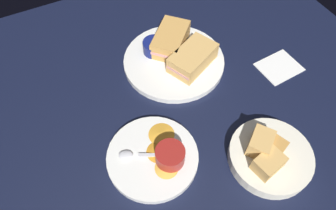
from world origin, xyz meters
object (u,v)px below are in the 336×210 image
ramekin_light_gravy (170,155)px  spoon_by_gravy_ramekin (132,155)px  sandwich_half_near (193,58)px  ramekin_dark_sauce (154,46)px  plate_chips_companion (153,157)px  plate_sandwich_main (174,61)px  sandwich_half_far (171,39)px  spoon_by_dark_ramekin (167,60)px  bread_basket_rear (269,155)px

ramekin_light_gravy → spoon_by_gravy_ramekin: size_ratio=0.68×
sandwich_half_near → ramekin_light_gravy: (17.93, 21.93, -0.32)cm
ramekin_light_gravy → ramekin_dark_sauce: bearing=-109.5°
ramekin_dark_sauce → plate_chips_companion: ramekin_dark_sauce is taller
plate_sandwich_main → spoon_by_gravy_ramekin: spoon_by_gravy_ramekin is taller
sandwich_half_far → ramekin_dark_sauce: sandwich_half_far is taller
sandwich_half_far → spoon_by_gravy_ramekin: 34.91cm
sandwich_half_near → ramekin_light_gravy: bearing=50.7°
sandwich_half_near → spoon_by_dark_ramekin: 7.07cm
plate_sandwich_main → bread_basket_rear: bread_basket_rear is taller
sandwich_half_far → plate_chips_companion: (19.00, 28.20, -3.20)cm
plate_sandwich_main → spoon_by_gravy_ramekin: (21.46, 21.20, 1.16)cm
sandwich_half_near → bread_basket_rear: size_ratio=0.82×
sandwich_half_near → plate_chips_companion: (20.98, 19.39, -3.20)cm
sandwich_half_far → ramekin_light_gravy: bearing=62.6°
plate_chips_companion → spoon_by_gravy_ramekin: size_ratio=2.15×
sandwich_half_near → bread_basket_rear: bearing=92.9°
plate_chips_companion → ramekin_dark_sauce: bearing=-116.3°
plate_chips_companion → bread_basket_rear: 25.44cm
plate_chips_companion → ramekin_light_gravy: size_ratio=3.16×
ramekin_dark_sauce → bread_basket_rear: size_ratio=0.34×
spoon_by_dark_ramekin → ramekin_light_gravy: bearing=64.3°
sandwich_half_far → ramekin_dark_sauce: (4.98, -0.16, -0.56)cm
sandwich_half_far → bread_basket_rear: (-3.54, 39.90, -1.68)cm
plate_sandwich_main → bread_basket_rear: size_ratio=1.51×
spoon_by_dark_ramekin → plate_chips_companion: 28.13cm
sandwich_half_far → bread_basket_rear: 40.09cm
plate_chips_companion → plate_sandwich_main: bearing=-126.9°
spoon_by_dark_ramekin → bread_basket_rear: bearing=101.3°
sandwich_half_near → spoon_by_gravy_ramekin: sandwich_half_near is taller
bread_basket_rear → plate_sandwich_main: bearing=-81.7°
sandwich_half_near → spoon_by_dark_ramekin: sandwich_half_near is taller
ramekin_light_gravy → spoon_by_gravy_ramekin: bearing=-32.9°
spoon_by_gravy_ramekin → bread_basket_rear: size_ratio=0.52×
ramekin_light_gravy → bread_basket_rear: bearing=154.8°
ramekin_light_gravy → spoon_by_dark_ramekin: bearing=-115.7°
ramekin_dark_sauce → spoon_by_dark_ramekin: 5.38cm
plate_sandwich_main → spoon_by_dark_ramekin: size_ratio=2.78×
sandwich_half_near → sandwich_half_far: (1.98, -8.81, 0.00)cm
sandwich_half_near → ramekin_dark_sauce: (6.96, -8.97, -0.56)cm
bread_basket_rear → sandwich_half_far: bearing=-84.9°
sandwich_half_far → bread_basket_rear: bearing=95.1°
plate_chips_companion → spoon_by_gravy_ramekin: spoon_by_gravy_ramekin is taller
plate_chips_companion → ramekin_light_gravy: bearing=140.2°
plate_sandwich_main → bread_basket_rear: bearing=98.3°
spoon_by_dark_ramekin → bread_basket_rear: (-7.00, 35.12, 0.35)cm
plate_sandwich_main → bread_basket_rear: 35.32cm
sandwich_half_near → plate_chips_companion: 28.75cm
sandwich_half_near → ramekin_light_gravy: 28.33cm
plate_chips_companion → ramekin_light_gravy: ramekin_light_gravy is taller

